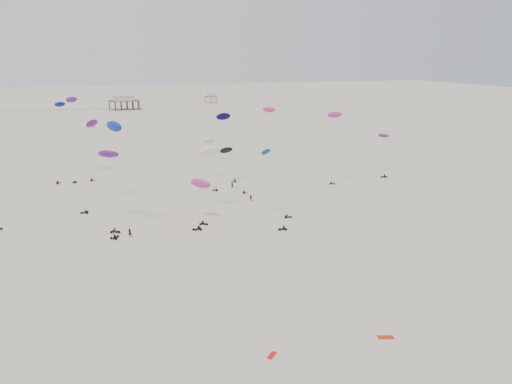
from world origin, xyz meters
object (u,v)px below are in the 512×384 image
object	(u,v)px
rig_3	(334,126)
rig_8	(91,137)
pavilion_main	(124,104)
spectator_0	(130,237)
pavilion_small	(211,99)

from	to	relation	value
rig_3	rig_8	xyz separation A→B (m)	(-67.64, 1.23, -0.15)
pavilion_main	rig_3	size ratio (longest dim) A/B	0.97
pavilion_main	spectator_0	size ratio (longest dim) A/B	9.04
pavilion_small	spectator_0	bearing A→B (deg)	-106.81
rig_3	rig_8	size ratio (longest dim) A/B	0.96
pavilion_small	rig_3	xyz separation A→B (m)	(-27.06, -265.67, 13.81)
pavilion_main	pavilion_small	size ratio (longest dim) A/B	2.33
rig_3	spectator_0	distance (m)	69.72
pavilion_main	rig_8	distance (m)	236.09
pavilion_small	rig_8	size ratio (longest dim) A/B	0.40
rig_3	pavilion_small	bearing A→B (deg)	-143.69
pavilion_small	pavilion_main	bearing A→B (deg)	-156.80
pavilion_small	spectator_0	distance (m)	306.51
pavilion_main	spectator_0	bearing A→B (deg)	-94.05
pavilion_main	pavilion_small	bearing A→B (deg)	23.20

